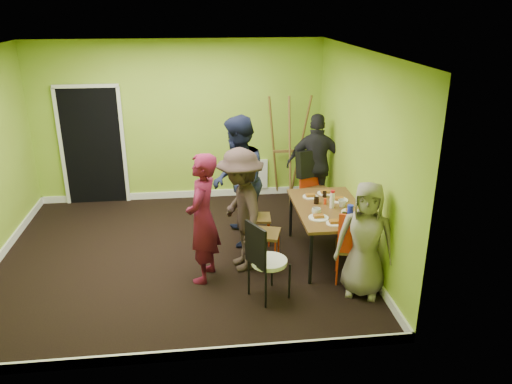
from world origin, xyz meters
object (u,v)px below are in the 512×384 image
dining_table (329,211)px  easel (288,149)px  chair_bentwood (264,257)px  thermos (332,200)px  person_standing (203,218)px  chair_left_near (259,227)px  person_left_near (241,210)px  orange_bottle (325,201)px  person_left_far (238,181)px  chair_left_far (253,213)px  chair_back_end (312,171)px  person_front_end (366,240)px  chair_front_end (353,243)px  person_back_end (317,165)px  blue_bottle (350,212)px

dining_table → easel: bearing=94.4°
chair_bentwood → thermos: size_ratio=4.53×
thermos → person_standing: person_standing is taller
chair_left_near → person_left_near: bearing=-54.0°
orange_bottle → person_left_far: 1.28m
chair_left_far → chair_back_end: 1.41m
chair_bentwood → person_left_far: size_ratio=0.53×
dining_table → person_left_near: size_ratio=0.90×
chair_left_far → person_front_end: bearing=42.4°
chair_bentwood → thermos: bearing=103.2°
person_left_near → chair_back_end: bearing=131.2°
chair_front_end → person_standing: size_ratio=0.59×
person_back_end → person_left_far: bearing=45.5°
person_left_near → chair_front_end: bearing=57.8°
chair_back_end → person_back_end: (0.11, 0.13, 0.06)m
chair_bentwood → blue_bottle: bearing=86.7°
chair_front_end → orange_bottle: bearing=115.7°
thermos → blue_bottle: bearing=-69.7°
easel → chair_front_end: bearing=-84.2°
chair_left_near → person_left_far: 0.83m
chair_back_end → person_left_far: bearing=10.0°
chair_left_near → chair_bentwood: 0.89m
chair_front_end → easel: bearing=111.0°
chair_bentwood → person_back_end: 2.79m
person_left_far → person_left_near: (-0.03, -0.78, -0.12)m
chair_bentwood → person_left_near: bearing=166.1°
easel → person_back_end: bearing=-61.9°
chair_left_far → person_left_far: size_ratio=0.45×
chair_front_end → person_left_near: size_ratio=0.60×
chair_back_end → person_standing: size_ratio=0.67×
easel → orange_bottle: (0.15, -2.12, -0.15)m
dining_table → chair_left_near: bearing=-176.2°
chair_front_end → person_back_end: (0.06, 2.27, 0.29)m
blue_bottle → person_front_end: size_ratio=0.13×
chair_left_near → person_front_end: (1.17, -0.90, 0.18)m
chair_bentwood → person_standing: 0.95m
easel → thermos: bearing=-84.8°
person_back_end → person_standing: bearing=57.1°
person_left_far → person_standing: bearing=-28.1°
chair_left_near → chair_front_end: (1.10, -0.65, 0.02)m
person_back_end → chair_left_far: bearing=52.5°
orange_bottle → person_left_far: person_left_far is taller
chair_bentwood → person_standing: size_ratio=0.60×
dining_table → person_left_near: person_left_near is taller
chair_bentwood → blue_bottle: 1.34m
chair_front_end → person_front_end: person_front_end is taller
chair_left_far → blue_bottle: 1.53m
chair_bentwood → chair_left_near: bearing=148.9°
blue_bottle → person_back_end: bearing=89.5°
chair_back_end → blue_bottle: bearing=70.8°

